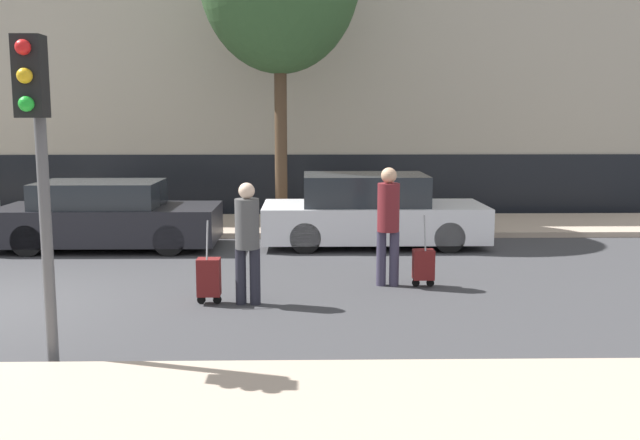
% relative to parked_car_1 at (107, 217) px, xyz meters
% --- Properties ---
extents(sidewalk_far, '(28.00, 3.00, 0.12)m').
position_rel_parked_car_1_xyz_m(sidewalk_far, '(-0.70, 2.52, -0.57)').
color(sidewalk_far, tan).
rests_on(sidewalk_far, ground_plane).
extents(parked_car_1, '(4.27, 1.81, 1.33)m').
position_rel_parked_car_1_xyz_m(parked_car_1, '(0.00, 0.00, 0.00)').
color(parked_car_1, black).
rests_on(parked_car_1, ground_plane).
extents(parked_car_2, '(4.46, 1.87, 1.45)m').
position_rel_parked_car_1_xyz_m(parked_car_2, '(5.26, 0.24, 0.04)').
color(parked_car_2, silver).
rests_on(parked_car_2, ground_plane).
extents(pedestrian_left, '(0.35, 0.34, 1.71)m').
position_rel_parked_car_1_xyz_m(pedestrian_left, '(3.13, -4.32, 0.34)').
color(pedestrian_left, '#23232D').
rests_on(pedestrian_left, ground_plane).
extents(trolley_left, '(0.34, 0.29, 1.19)m').
position_rel_parked_car_1_xyz_m(trolley_left, '(2.58, -4.29, -0.25)').
color(trolley_left, maroon).
rests_on(trolley_left, ground_plane).
extents(pedestrian_right, '(0.35, 0.34, 1.84)m').
position_rel_parked_car_1_xyz_m(pedestrian_right, '(5.21, -3.26, 0.42)').
color(pedestrian_right, '#383347').
rests_on(pedestrian_right, ground_plane).
extents(trolley_right, '(0.34, 0.29, 1.12)m').
position_rel_parked_car_1_xyz_m(trolley_right, '(5.75, -3.33, -0.29)').
color(trolley_right, maroon).
rests_on(trolley_right, ground_plane).
extents(traffic_light, '(0.28, 0.47, 3.40)m').
position_rel_parked_car_1_xyz_m(traffic_light, '(1.25, -6.84, 1.81)').
color(traffic_light, '#515154').
rests_on(traffic_light, ground_plane).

